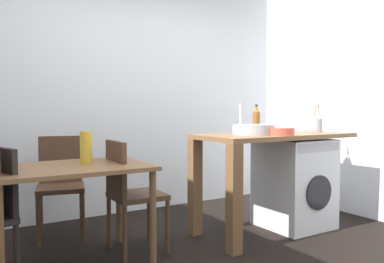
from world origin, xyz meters
TOP-DOWN VIEW (x-y plane):
  - ground_plane at (0.00, 0.00)m, footprint 5.46×5.46m
  - wall_back at (0.00, 1.75)m, footprint 4.60×0.10m
  - wall_counter_side at (2.15, 0.00)m, footprint 0.10×3.80m
  - dining_table at (-0.91, 0.46)m, footprint 1.10×0.76m
  - chair_opposite at (-0.44, 0.51)m, footprint 0.41×0.41m
  - chair_spare_by_wall at (-0.79, 1.23)m, footprint 0.49×0.49m
  - kitchen_counter at (0.74, 0.32)m, footprint 1.50×0.68m
  - washing_machine at (1.22, 0.32)m, footprint 0.60×0.61m
  - sink_basin at (0.69, 0.32)m, footprint 0.38×0.38m
  - tap at (0.69, 0.50)m, footprint 0.02×0.02m
  - bottle_tall_green at (0.96, 0.59)m, footprint 0.07×0.07m
  - mixing_bowl at (0.83, 0.12)m, footprint 0.24×0.24m
  - utensil_crock at (1.59, 0.37)m, footprint 0.11×0.11m
  - vase at (-0.76, 0.56)m, footprint 0.09×0.09m
  - scissors at (0.91, 0.22)m, footprint 0.15×0.06m

SIDE VIEW (x-z plane):
  - ground_plane at x=0.00m, z-range 0.00..0.00m
  - washing_machine at x=1.22m, z-range 0.00..0.86m
  - chair_opposite at x=-0.44m, z-range 0.06..0.96m
  - chair_spare_by_wall at x=-0.79m, z-range 0.06..0.96m
  - dining_table at x=-0.91m, z-range 0.27..1.01m
  - kitchen_counter at x=0.74m, z-range 0.30..1.22m
  - vase at x=-0.76m, z-range 0.74..0.98m
  - scissors at x=0.91m, z-range 0.92..0.93m
  - mixing_bowl at x=0.83m, z-range 0.92..0.99m
  - sink_basin at x=0.69m, z-range 0.92..1.01m
  - utensil_crock at x=1.59m, z-range 0.84..1.14m
  - bottle_tall_green at x=0.96m, z-range 0.91..1.18m
  - tap at x=0.69m, z-range 0.92..1.20m
  - wall_back at x=0.00m, z-range 0.00..2.70m
  - wall_counter_side at x=2.15m, z-range 0.00..2.70m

